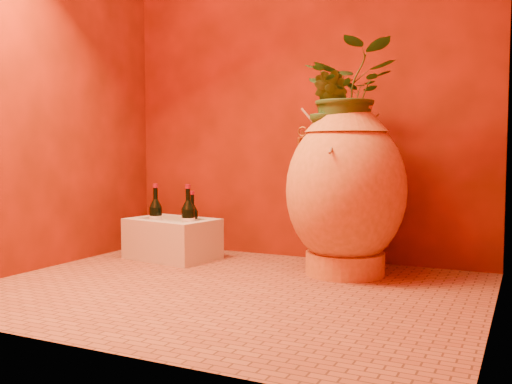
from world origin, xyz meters
The scene contains 12 objects.
floor centered at (0.00, 0.00, 0.00)m, with size 2.50×2.50×0.00m, color brown.
wall_back centered at (0.00, 1.00, 1.25)m, with size 2.50×0.02×2.50m, color #501704.
wall_left centered at (-1.25, 0.00, 1.25)m, with size 0.02×2.00×2.50m, color #501704.
wall_right centered at (1.25, 0.00, 1.25)m, with size 0.02×2.00×2.50m, color #501704.
amphora centered at (0.43, 0.60, 0.49)m, with size 0.87×0.87×0.98m.
stone_basin centered at (-0.73, 0.57, 0.13)m, with size 0.61×0.47×0.26m.
wine_bottle_a centered at (-0.56, 0.50, 0.27)m, with size 0.09×0.09×0.35m.
wine_bottle_b centered at (-0.60, 0.61, 0.25)m, with size 0.07×0.07×0.30m.
wine_bottle_c centered at (-0.82, 0.52, 0.27)m, with size 0.09×0.09×0.35m.
wall_tap centered at (0.04, 0.92, 0.79)m, with size 0.07×0.14×0.15m.
plant_main centered at (0.44, 0.62, 1.03)m, with size 0.50×0.44×0.56m, color #274C1B.
plant_side centered at (0.35, 0.54, 0.94)m, with size 0.23×0.18×0.41m, color #274C1B.
Camera 1 is at (1.38, -2.52, 0.70)m, focal length 40.00 mm.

